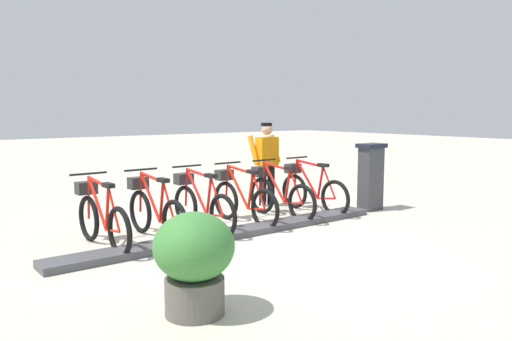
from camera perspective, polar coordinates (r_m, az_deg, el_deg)
The scene contains 11 objects.
ground_plane at distance 7.69m, azimuth -2.52°, elevation -7.47°, with size 60.00×60.00×0.00m, color beige.
dock_rail_base at distance 7.67m, azimuth -2.52°, elevation -7.11°, with size 0.44×5.65×0.10m, color #47474C.
payment_kiosk at distance 9.80m, azimuth 12.92°, elevation -0.57°, with size 0.36×0.52×1.28m.
bike_docked_0 at distance 9.47m, azimuth 6.29°, elevation -2.14°, with size 1.72×0.54×1.02m.
bike_docked_1 at distance 8.94m, azimuth 2.56°, elevation -2.65°, with size 1.72×0.54×1.02m.
bike_docked_2 at distance 8.44m, azimuth -1.63°, elevation -3.20°, with size 1.72×0.54×1.02m.
bike_docked_3 at distance 8.00m, azimuth -6.32°, elevation -3.80°, with size 1.72×0.54×1.02m.
bike_docked_4 at distance 7.61m, azimuth -11.53°, elevation -4.44°, with size 1.72×0.54×1.02m.
bike_docked_5 at distance 7.30m, azimuth -17.25°, elevation -5.09°, with size 1.72×0.54×1.02m.
worker_near_rack at distance 9.98m, azimuth 1.22°, elevation 1.12°, with size 0.50×0.65×1.66m.
planter_bush at distance 4.74m, azimuth -7.05°, elevation -9.84°, with size 0.76×0.76×0.97m.
Camera 1 is at (-6.08, 4.31, 1.89)m, focal length 35.15 mm.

